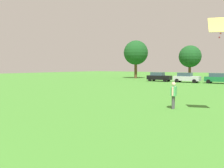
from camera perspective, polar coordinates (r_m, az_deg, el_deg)
The scene contains 8 objects.
ground_plane at distance 29.54m, azimuth 22.30°, elevation -1.20°, with size 160.00×160.00×0.00m, color #42842D.
adult_bystander at distance 15.08m, azimuth 15.23°, elevation -2.17°, with size 0.41×0.82×1.73m.
kite at distance 14.05m, azimuth 25.93°, elevation 13.16°, with size 1.50×1.05×1.17m.
parked_car_black_0 at distance 42.74m, azimuth 11.71°, elevation 1.82°, with size 4.30×2.02×1.68m.
parked_car_silver_1 at distance 40.91m, azimuth 18.23°, elevation 1.58°, with size 4.30×2.02×1.68m.
parked_car_green_2 at distance 40.26m, azimuth 25.30°, elevation 1.33°, with size 4.30×2.02×1.68m.
tree_far_left at distance 53.51m, azimuth 6.02°, elevation 7.83°, with size 5.65×5.65×8.80m.
tree_left at distance 50.51m, azimuth 19.05°, elevation 6.56°, with size 4.59×4.59×7.16m.
Camera 1 is at (6.17, 1.24, 2.71)m, focal length 36.29 mm.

